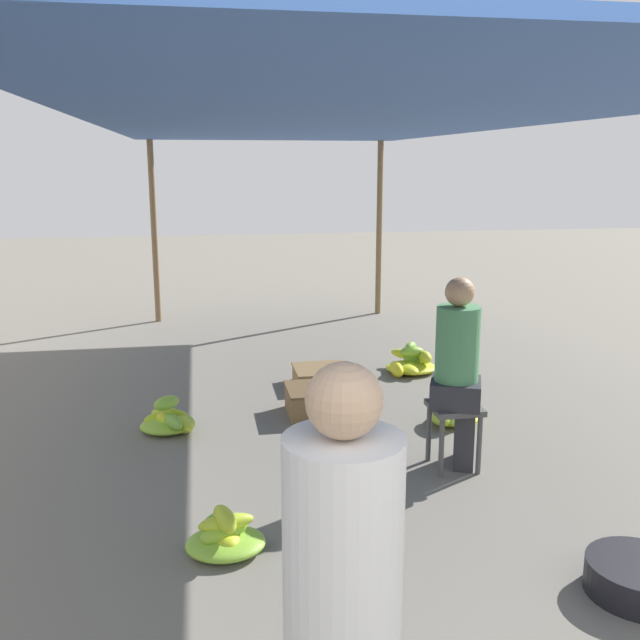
# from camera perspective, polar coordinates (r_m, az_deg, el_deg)

# --- Properties ---
(canopy_post_back_left) EXTENTS (0.08, 0.08, 2.40)m
(canopy_post_back_left) POSITION_cam_1_polar(r_m,az_deg,el_deg) (9.75, -13.12, 6.82)
(canopy_post_back_left) COLOR olive
(canopy_post_back_left) RESTS_ON ground
(canopy_post_back_right) EXTENTS (0.08, 0.08, 2.40)m
(canopy_post_back_right) POSITION_cam_1_polar(r_m,az_deg,el_deg) (10.06, 4.76, 7.27)
(canopy_post_back_right) COLOR olive
(canopy_post_back_right) RESTS_ON ground
(canopy_tarp) EXTENTS (3.47, 8.44, 0.04)m
(canopy_tarp) POSITION_cam_1_polar(r_m,az_deg,el_deg) (5.77, -0.03, 15.57)
(canopy_tarp) COLOR #33569E
(canopy_tarp) RESTS_ON canopy_post_front_left
(vendor_foreground) EXTENTS (0.41, 0.41, 1.60)m
(vendor_foreground) POSITION_cam_1_polar(r_m,az_deg,el_deg) (2.21, 1.79, -22.98)
(vendor_foreground) COLOR #4C4238
(vendor_foreground) RESTS_ON ground
(stool) EXTENTS (0.34, 0.34, 0.46)m
(stool) POSITION_cam_1_polar(r_m,az_deg,el_deg) (5.11, 10.70, -7.69)
(stool) COLOR #4C4C4C
(stool) RESTS_ON ground
(vendor_seated) EXTENTS (0.44, 0.44, 1.36)m
(vendor_seated) POSITION_cam_1_polar(r_m,az_deg,el_deg) (5.02, 11.04, -3.90)
(vendor_seated) COLOR #2D2D33
(vendor_seated) RESTS_ON ground
(basin_black) EXTENTS (0.52, 0.52, 0.17)m
(basin_black) POSITION_cam_1_polar(r_m,az_deg,el_deg) (4.11, 24.17, -18.32)
(basin_black) COLOR black
(basin_black) RESTS_ON ground
(banana_pile_left_0) EXTENTS (0.45, 0.39, 0.26)m
(banana_pile_left_0) POSITION_cam_1_polar(r_m,az_deg,el_deg) (4.16, -7.62, -16.72)
(banana_pile_left_0) COLOR #B5CD2C
(banana_pile_left_0) RESTS_ON ground
(banana_pile_left_1) EXTENTS (0.46, 0.52, 0.28)m
(banana_pile_left_1) POSITION_cam_1_polar(r_m,az_deg,el_deg) (5.90, -11.87, -7.90)
(banana_pile_left_1) COLOR #B6CD2C
(banana_pile_left_1) RESTS_ON ground
(banana_pile_right_0) EXTENTS (0.45, 0.47, 0.18)m
(banana_pile_right_0) POSITION_cam_1_polar(r_m,az_deg,el_deg) (6.01, 10.44, -7.53)
(banana_pile_right_0) COLOR #76B337
(banana_pile_right_0) RESTS_ON ground
(banana_pile_right_1) EXTENTS (0.53, 0.63, 0.31)m
(banana_pile_right_1) POSITION_cam_1_polar(r_m,az_deg,el_deg) (7.38, 7.23, -3.46)
(banana_pile_right_1) COLOR yellow
(banana_pile_right_1) RESTS_ON ground
(crate_near) EXTENTS (0.50, 0.50, 0.24)m
(crate_near) POSITION_cam_1_polar(r_m,az_deg,el_deg) (6.14, -0.33, -6.47)
(crate_near) COLOR brown
(crate_near) RESTS_ON ground
(crate_mid) EXTENTS (0.51, 0.51, 0.18)m
(crate_mid) POSITION_cam_1_polar(r_m,az_deg,el_deg) (6.91, 0.05, -4.55)
(crate_mid) COLOR #9E7A4C
(crate_mid) RESTS_ON ground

